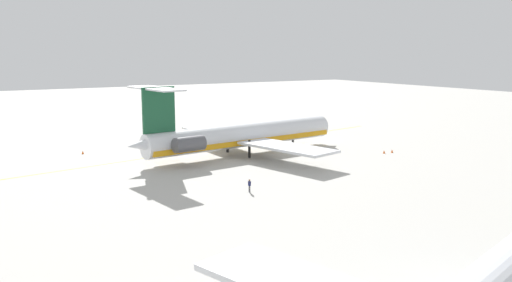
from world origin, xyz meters
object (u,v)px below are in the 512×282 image
ground_crew_near_nose (232,128)px  ground_crew_starboard (254,127)px  ground_crew_near_tail (249,184)px  safety_cone_tail (384,152)px  main_jetliner (238,136)px  safety_cone_wingtip (392,151)px  safety_cone_nose (83,152)px  ground_crew_portside (295,128)px

ground_crew_near_nose → ground_crew_starboard: bearing=-61.8°
ground_crew_near_tail → safety_cone_tail: size_ratio=3.02×
main_jetliner → safety_cone_wingtip: (-24.02, 11.95, -3.06)m
safety_cone_wingtip → safety_cone_tail: (1.74, -0.17, 0.00)m
ground_crew_near_nose → safety_cone_tail: bearing=-111.5°
safety_cone_nose → safety_cone_tail: size_ratio=1.00×
main_jetliner → ground_crew_near_tail: size_ratio=25.28×
ground_crew_starboard → safety_cone_tail: (-7.10, 32.13, -0.88)m
main_jetliner → ground_crew_portside: main_jetliner is taller
ground_crew_near_tail → safety_cone_nose: ground_crew_near_tail is taller
safety_cone_tail → main_jetliner: bearing=-27.9°
ground_crew_near_tail → safety_cone_tail: (-32.84, -9.98, -0.78)m
ground_crew_near_tail → safety_cone_nose: bearing=80.1°
ground_crew_near_nose → ground_crew_near_tail: ground_crew_near_nose is taller
ground_crew_near_tail → safety_cone_tail: ground_crew_near_tail is taller
ground_crew_near_nose → ground_crew_portside: size_ratio=0.98×
ground_crew_near_nose → safety_cone_tail: 35.75m
ground_crew_near_tail → safety_cone_nose: 38.29m
main_jetliner → ground_crew_near_tail: bearing=-122.8°
ground_crew_starboard → safety_cone_nose: (37.72, 5.74, -0.88)m
ground_crew_near_tail → ground_crew_portside: bearing=20.1°
ground_crew_starboard → safety_cone_wingtip: (-8.84, 32.30, -0.88)m
ground_crew_near_nose → ground_crew_portside: ground_crew_portside is taller
safety_cone_nose → safety_cone_tail: bearing=149.5°
ground_crew_near_tail → safety_cone_wingtip: bearing=-12.3°
ground_crew_starboard → ground_crew_portside: bearing=17.9°
main_jetliner → ground_crew_near_nose: main_jetliner is taller
safety_cone_nose → ground_crew_near_tail: bearing=108.2°
ground_crew_near_nose → ground_crew_near_tail: bearing=-156.2°
safety_cone_nose → safety_cone_tail: same height
ground_crew_near_tail → safety_cone_wingtip: ground_crew_near_tail is taller
main_jetliner → ground_crew_near_nose: bearing=56.9°
ground_crew_near_nose → safety_cone_nose: 34.20m
ground_crew_near_tail → ground_crew_starboard: 49.35m
safety_cone_wingtip → safety_cone_tail: bearing=-5.6°
ground_crew_near_nose → safety_cone_nose: size_ratio=3.26×
ground_crew_near_tail → ground_crew_portside: ground_crew_portside is taller
safety_cone_nose → ground_crew_near_nose: bearing=-167.4°
ground_crew_near_nose → safety_cone_nose: (33.37, 7.47, -0.86)m
ground_crew_near_tail → ground_crew_starboard: size_ratio=0.91×
ground_crew_near_nose → safety_cone_wingtip: 36.50m
safety_cone_wingtip → ground_crew_near_nose: bearing=-68.8°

